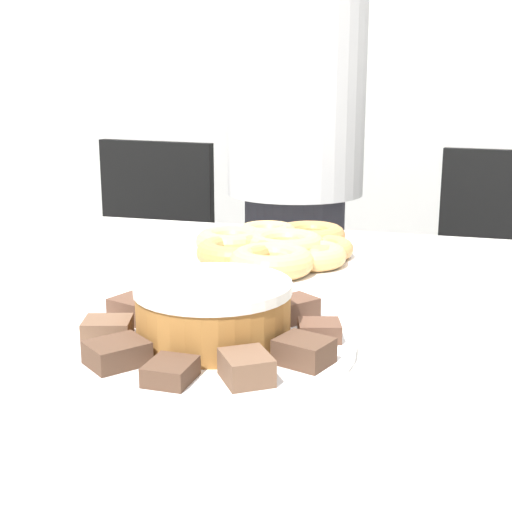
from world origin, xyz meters
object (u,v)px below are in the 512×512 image
at_px(person_standing, 295,175).
at_px(plate_donuts, 285,259).
at_px(frosted_cake, 213,311).
at_px(office_chair_right, 502,330).
at_px(office_chair_left, 134,297).
at_px(plate_cake, 214,344).

relative_size(person_standing, plate_donuts, 4.26).
bearing_deg(person_standing, frosted_cake, -82.03).
distance_m(person_standing, office_chair_right, 0.69).
relative_size(office_chair_left, plate_donuts, 2.38).
bearing_deg(office_chair_right, frosted_cake, -102.55).
relative_size(office_chair_right, frosted_cake, 4.85).
bearing_deg(office_chair_left, plate_cake, -51.85).
xyz_separation_m(person_standing, plate_donuts, (0.13, -0.65, -0.06)).
bearing_deg(plate_cake, frosted_cake, 180.00).
xyz_separation_m(office_chair_right, frosted_cake, (-0.39, -1.17, 0.39)).
bearing_deg(plate_cake, plate_donuts, 92.25).
relative_size(office_chair_left, plate_cake, 2.67).
xyz_separation_m(office_chair_right, plate_cake, (-0.39, -1.17, 0.35)).
xyz_separation_m(plate_cake, plate_donuts, (-0.02, 0.41, 0.00)).
height_order(person_standing, plate_cake, person_standing).
bearing_deg(person_standing, office_chair_right, 12.27).
bearing_deg(office_chair_left, office_chair_right, 8.26).
relative_size(office_chair_right, plate_donuts, 2.38).
xyz_separation_m(plate_cake, frosted_cake, (-0.00, 0.00, 0.04)).
height_order(office_chair_left, plate_cake, office_chair_left).
bearing_deg(person_standing, plate_cake, -82.03).
xyz_separation_m(person_standing, frosted_cake, (0.15, -1.06, -0.02)).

